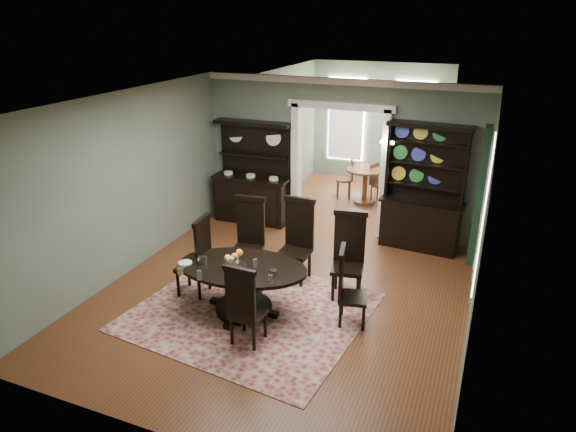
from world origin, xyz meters
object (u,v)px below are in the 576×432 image
at_px(welsh_dresser, 422,204).
at_px(sideboard, 253,187).
at_px(parlor_table, 365,181).
at_px(dining_table, 243,280).

bearing_deg(welsh_dresser, sideboard, -175.57).
xyz_separation_m(welsh_dresser, parlor_table, (-1.54, 1.92, -0.31)).
bearing_deg(welsh_dresser, dining_table, -117.40).
distance_m(dining_table, welsh_dresser, 3.87).
relative_size(welsh_dresser, parlor_table, 2.62).
height_order(dining_table, welsh_dresser, welsh_dresser).
distance_m(welsh_dresser, parlor_table, 2.48).
bearing_deg(dining_table, parlor_table, 77.14).
xyz_separation_m(sideboard, welsh_dresser, (3.46, -0.01, 0.11)).
xyz_separation_m(dining_table, parlor_table, (0.50, 5.20, 0.02)).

